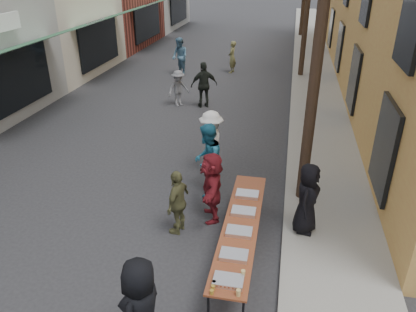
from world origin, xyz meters
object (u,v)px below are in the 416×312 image
at_px(catering_tray_sausage, 228,281).
at_px(guest_front_c, 207,160).
at_px(serving_table, 241,226).
at_px(guest_front_a, 142,312).
at_px(utility_pole_near, 322,15).
at_px(server, 307,199).

relative_size(catering_tray_sausage, guest_front_c, 0.26).
height_order(serving_table, guest_front_a, guest_front_a).
relative_size(utility_pole_near, server, 5.53).
distance_m(guest_front_c, server, 2.76).
xyz_separation_m(utility_pole_near, guest_front_a, (-2.37, -5.10, -3.57)).
height_order(catering_tray_sausage, guest_front_c, guest_front_c).
xyz_separation_m(guest_front_a, server, (2.42, 3.66, -0.01)).
relative_size(catering_tray_sausage, guest_front_a, 0.27).
bearing_deg(serving_table, guest_front_a, -112.72).
bearing_deg(guest_front_c, catering_tray_sausage, 19.47).
xyz_separation_m(catering_tray_sausage, guest_front_c, (-1.15, 3.90, 0.17)).
xyz_separation_m(serving_table, catering_tray_sausage, (-0.00, -1.65, 0.08)).
bearing_deg(server, guest_front_a, 161.20).
relative_size(serving_table, guest_front_c, 2.08).
xyz_separation_m(catering_tray_sausage, server, (1.30, 2.64, 0.12)).
bearing_deg(guest_front_a, guest_front_c, -168.49).
height_order(guest_front_a, guest_front_c, guest_front_c).
bearing_deg(utility_pole_near, guest_front_c, -175.80).
bearing_deg(serving_table, utility_pole_near, 62.76).
bearing_deg(guest_front_c, guest_front_a, 3.40).
bearing_deg(guest_front_a, serving_table, 168.40).
distance_m(catering_tray_sausage, server, 2.94).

